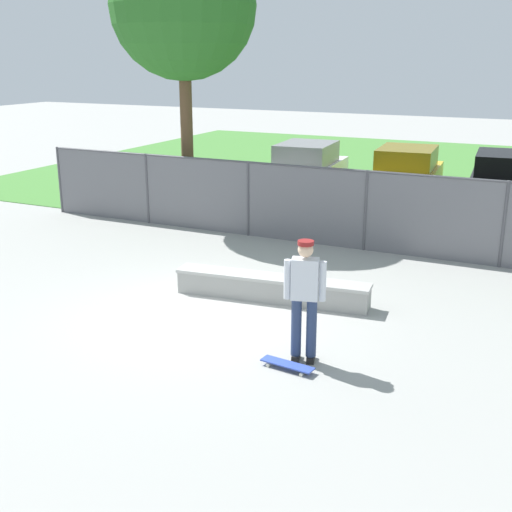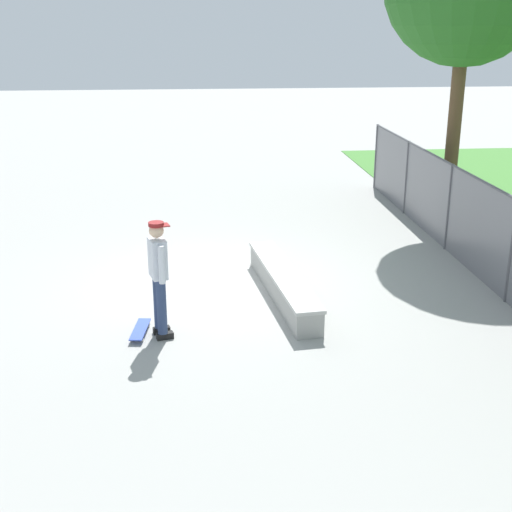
{
  "view_description": "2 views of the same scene",
  "coord_description": "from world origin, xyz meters",
  "px_view_note": "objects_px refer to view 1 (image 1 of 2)",
  "views": [
    {
      "loc": [
        5.42,
        -9.02,
        4.3
      ],
      "look_at": [
        0.73,
        0.85,
        0.93
      ],
      "focal_mm": 45.87,
      "sensor_mm": 36.0,
      "label": 1
    },
    {
      "loc": [
        12.08,
        -0.32,
        4.6
      ],
      "look_at": [
        1.26,
        0.71,
        0.91
      ],
      "focal_mm": 48.1,
      "sensor_mm": 36.0,
      "label": 2
    }
  ],
  "objects_px": {
    "skateboard": "(287,365)",
    "car_white": "(305,170)",
    "skateboarder": "(305,295)",
    "tree_near_left": "(183,6)",
    "concrete_ledge": "(272,288)",
    "car_yellow": "(405,176)",
    "car_black": "(504,182)"
  },
  "relations": [
    {
      "from": "concrete_ledge",
      "to": "tree_near_left",
      "type": "distance_m",
      "value": 8.34
    },
    {
      "from": "car_yellow",
      "to": "car_black",
      "type": "bearing_deg",
      "value": 2.11
    },
    {
      "from": "concrete_ledge",
      "to": "skateboarder",
      "type": "bearing_deg",
      "value": -55.37
    },
    {
      "from": "skateboard",
      "to": "skateboarder",
      "type": "bearing_deg",
      "value": 71.51
    },
    {
      "from": "skateboarder",
      "to": "car_black",
      "type": "xyz_separation_m",
      "value": [
        1.61,
        11.38,
        -0.19
      ]
    },
    {
      "from": "car_black",
      "to": "skateboard",
      "type": "bearing_deg",
      "value": -98.38
    },
    {
      "from": "car_yellow",
      "to": "skateboard",
      "type": "bearing_deg",
      "value": -84.8
    },
    {
      "from": "concrete_ledge",
      "to": "skateboarder",
      "type": "relative_size",
      "value": 1.98
    },
    {
      "from": "skateboarder",
      "to": "skateboard",
      "type": "relative_size",
      "value": 2.25
    },
    {
      "from": "tree_near_left",
      "to": "car_black",
      "type": "relative_size",
      "value": 1.69
    },
    {
      "from": "skateboard",
      "to": "car_black",
      "type": "xyz_separation_m",
      "value": [
        1.73,
        11.71,
        0.77
      ]
    },
    {
      "from": "concrete_ledge",
      "to": "tree_near_left",
      "type": "height_order",
      "value": "tree_near_left"
    },
    {
      "from": "concrete_ledge",
      "to": "car_yellow",
      "type": "xyz_separation_m",
      "value": [
        0.27,
        9.19,
        0.61
      ]
    },
    {
      "from": "car_black",
      "to": "car_white",
      "type": "bearing_deg",
      "value": -176.01
    },
    {
      "from": "skateboard",
      "to": "car_black",
      "type": "relative_size",
      "value": 0.19
    },
    {
      "from": "skateboard",
      "to": "car_yellow",
      "type": "relative_size",
      "value": 0.19
    },
    {
      "from": "skateboard",
      "to": "car_yellow",
      "type": "height_order",
      "value": "car_yellow"
    },
    {
      "from": "skateboarder",
      "to": "car_yellow",
      "type": "bearing_deg",
      "value": 95.92
    },
    {
      "from": "skateboarder",
      "to": "skateboard",
      "type": "bearing_deg",
      "value": -108.49
    },
    {
      "from": "tree_near_left",
      "to": "car_black",
      "type": "distance_m",
      "value": 10.02
    },
    {
      "from": "skateboarder",
      "to": "car_black",
      "type": "relative_size",
      "value": 0.43
    },
    {
      "from": "concrete_ledge",
      "to": "car_yellow",
      "type": "height_order",
      "value": "car_yellow"
    },
    {
      "from": "concrete_ledge",
      "to": "car_yellow",
      "type": "relative_size",
      "value": 0.84
    },
    {
      "from": "tree_near_left",
      "to": "car_yellow",
      "type": "relative_size",
      "value": 1.69
    },
    {
      "from": "car_white",
      "to": "skateboarder",
      "type": "bearing_deg",
      "value": -68.78
    },
    {
      "from": "concrete_ledge",
      "to": "skateboarder",
      "type": "height_order",
      "value": "skateboarder"
    },
    {
      "from": "skateboard",
      "to": "car_white",
      "type": "relative_size",
      "value": 0.19
    },
    {
      "from": "car_black",
      "to": "tree_near_left",
      "type": "bearing_deg",
      "value": -148.57
    },
    {
      "from": "car_white",
      "to": "car_yellow",
      "type": "relative_size",
      "value": 1.0
    },
    {
      "from": "skateboarder",
      "to": "car_white",
      "type": "height_order",
      "value": "skateboarder"
    },
    {
      "from": "car_yellow",
      "to": "car_white",
      "type": "bearing_deg",
      "value": -174.33
    },
    {
      "from": "tree_near_left",
      "to": "concrete_ledge",
      "type": "bearing_deg",
      "value": -45.74
    }
  ]
}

